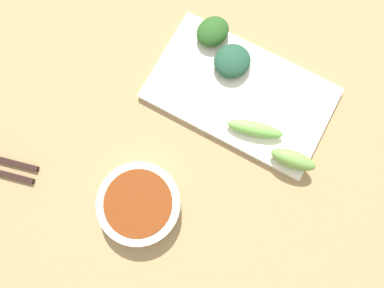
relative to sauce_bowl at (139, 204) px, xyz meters
The scene contains 7 objects.
tabletop 0.12m from the sauce_bowl, 17.25° to the right, with size 2.10×2.10×0.02m, color #967B52.
sauce_bowl is the anchor object (origin of this frame).
serving_plate 0.24m from the sauce_bowl, 13.13° to the right, with size 0.17×0.29×0.01m, color silver.
broccoli_stalk_0 0.24m from the sauce_bowl, 45.77° to the right, with size 0.03×0.07×0.03m, color #6C9E45.
broccoli_leafy_1 0.27m from the sauce_bowl, ahead, with size 0.06×0.06×0.03m, color #1F4731.
broccoli_leafy_2 0.30m from the sauce_bowl, ahead, with size 0.06×0.05×0.03m, color #234F1C.
broccoli_stalk_3 0.21m from the sauce_bowl, 28.58° to the right, with size 0.02×0.09×0.02m, color #6FB24B.
Camera 1 is at (-0.10, -0.05, 0.61)m, focal length 35.48 mm.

